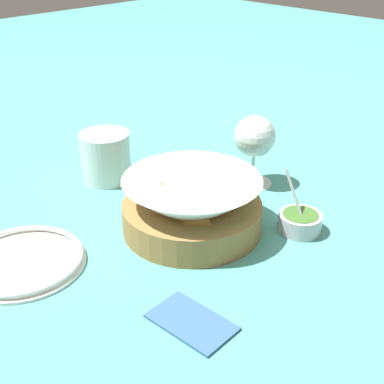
# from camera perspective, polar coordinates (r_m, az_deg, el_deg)

# --- Properties ---
(ground_plane) EXTENTS (4.00, 4.00, 0.00)m
(ground_plane) POSITION_cam_1_polar(r_m,az_deg,el_deg) (0.89, -1.05, -3.69)
(ground_plane) COLOR teal
(food_basket) EXTENTS (0.23, 0.23, 0.10)m
(food_basket) POSITION_cam_1_polar(r_m,az_deg,el_deg) (0.86, -0.06, -1.68)
(food_basket) COLOR olive
(food_basket) RESTS_ON ground_plane
(sauce_cup) EXTENTS (0.07, 0.07, 0.10)m
(sauce_cup) POSITION_cam_1_polar(r_m,az_deg,el_deg) (0.89, 11.43, -3.09)
(sauce_cup) COLOR #B7B7BC
(sauce_cup) RESTS_ON ground_plane
(wine_glass) EXTENTS (0.08, 0.08, 0.14)m
(wine_glass) POSITION_cam_1_polar(r_m,az_deg,el_deg) (1.00, 6.69, 5.66)
(wine_glass) COLOR silver
(wine_glass) RESTS_ON ground_plane
(beer_mug) EXTENTS (0.13, 0.10, 0.09)m
(beer_mug) POSITION_cam_1_polar(r_m,az_deg,el_deg) (1.04, -9.21, 3.59)
(beer_mug) COLOR silver
(beer_mug) RESTS_ON ground_plane
(side_plate) EXTENTS (0.19, 0.19, 0.01)m
(side_plate) POSITION_cam_1_polar(r_m,az_deg,el_deg) (0.84, -17.69, -6.98)
(side_plate) COLOR white
(side_plate) RESTS_ON ground_plane
(napkin) EXTENTS (0.11, 0.07, 0.01)m
(napkin) POSITION_cam_1_polar(r_m,az_deg,el_deg) (0.70, -0.04, -13.59)
(napkin) COLOR #38608E
(napkin) RESTS_ON ground_plane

